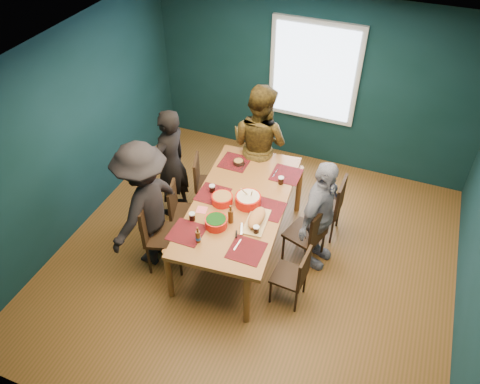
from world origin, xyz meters
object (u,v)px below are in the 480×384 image
(chair_right_mid, at_px, (311,232))
(bowl_salad, at_px, (222,199))
(chair_right_near, at_px, (296,274))
(bowl_dumpling, at_px, (248,200))
(person_near_left, at_px, (145,206))
(person_far_left, at_px, (171,164))
(chair_left_far, at_px, (204,180))
(person_right, at_px, (320,216))
(chair_left_mid, at_px, (180,208))
(cutting_board, at_px, (257,219))
(person_back, at_px, (259,144))
(chair_left_near, at_px, (157,229))
(bowl_herbs, at_px, (216,222))
(chair_right_far, at_px, (332,203))
(dining_table, at_px, (240,206))

(chair_right_mid, relative_size, bowl_salad, 3.61)
(chair_right_near, relative_size, bowl_dumpling, 2.60)
(person_near_left, xyz_separation_m, bowl_salad, (0.83, 0.44, 0.02))
(person_far_left, bearing_deg, chair_right_mid, 94.72)
(chair_left_far, height_order, bowl_dumpling, bowl_dumpling)
(person_far_left, distance_m, bowl_dumpling, 1.34)
(person_right, distance_m, person_near_left, 2.12)
(person_near_left, height_order, bowl_dumpling, person_near_left)
(chair_left_mid, bearing_deg, cutting_board, -26.88)
(chair_right_near, xyz_separation_m, person_far_left, (-2.08, 0.91, 0.35))
(person_back, relative_size, cutting_board, 3.07)
(chair_left_far, relative_size, chair_left_near, 0.84)
(person_near_left, bearing_deg, person_far_left, -161.89)
(chair_right_mid, bearing_deg, person_far_left, -169.62)
(chair_left_mid, distance_m, chair_right_mid, 1.74)
(chair_left_far, relative_size, person_far_left, 0.52)
(chair_left_mid, relative_size, chair_left_near, 0.84)
(person_right, bearing_deg, chair_right_near, -172.01)
(bowl_salad, height_order, bowl_herbs, bowl_herbs)
(bowl_dumpling, bearing_deg, bowl_herbs, -112.77)
(chair_right_far, distance_m, bowl_dumpling, 1.23)
(chair_right_mid, bearing_deg, person_near_left, -143.74)
(bowl_salad, bearing_deg, chair_right_near, -21.57)
(chair_right_near, bearing_deg, chair_left_far, 149.72)
(bowl_salad, bearing_deg, chair_left_mid, 176.79)
(chair_left_near, bearing_deg, bowl_salad, 19.78)
(bowl_salad, xyz_separation_m, bowl_herbs, (0.10, -0.40, 0.00))
(dining_table, bearing_deg, bowl_dumpling, -7.09)
(chair_right_mid, relative_size, chair_right_near, 1.15)
(person_right, height_order, bowl_herbs, person_right)
(chair_right_near, relative_size, person_back, 0.45)
(chair_left_far, xyz_separation_m, chair_right_mid, (1.70, -0.49, 0.05))
(dining_table, distance_m, bowl_herbs, 0.53)
(chair_right_far, bearing_deg, cutting_board, -123.37)
(dining_table, relative_size, person_near_left, 1.32)
(chair_right_far, bearing_deg, person_right, -93.41)
(person_back, distance_m, bowl_herbs, 1.66)
(person_far_left, xyz_separation_m, bowl_dumpling, (1.28, -0.38, 0.09))
(chair_left_far, height_order, chair_left_mid, chair_left_far)
(chair_left_mid, distance_m, bowl_dumpling, 1.02)
(dining_table, bearing_deg, person_far_left, 156.85)
(chair_right_mid, xyz_separation_m, person_back, (-1.08, 1.04, 0.36))
(person_near_left, bearing_deg, bowl_salad, 126.72)
(chair_left_far, height_order, chair_right_near, chair_left_far)
(chair_left_far, xyz_separation_m, bowl_dumpling, (0.91, -0.61, 0.41))
(bowl_salad, distance_m, cutting_board, 0.54)
(chair_right_mid, bearing_deg, chair_left_far, -178.37)
(person_back, xyz_separation_m, bowl_herbs, (0.07, -1.66, -0.01))
(dining_table, relative_size, chair_left_mid, 2.69)
(chair_left_near, xyz_separation_m, chair_right_near, (1.77, 0.06, -0.12))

